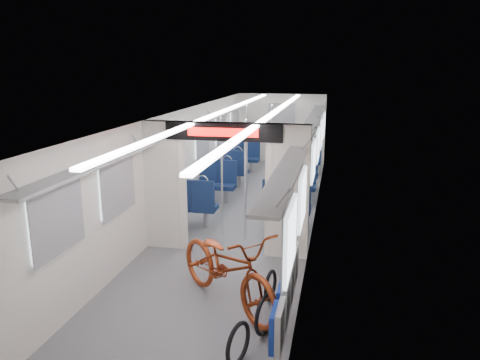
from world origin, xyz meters
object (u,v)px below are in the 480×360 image
at_px(seat_bay_far_left, 238,160).
at_px(stanchion_far_left, 247,151).
at_px(seat_bay_near_right, 292,190).
at_px(stanchion_near_left, 222,178).
at_px(bike_hoop_c, 270,287).
at_px(stanchion_near_right, 245,181).
at_px(bicycle, 227,267).
at_px(seat_bay_near_left, 206,189).
at_px(seat_bay_far_right, 303,162).
at_px(flip_bench, 286,291).
at_px(stanchion_far_right, 271,151).
at_px(bike_hoop_a, 238,346).
at_px(bike_hoop_b, 265,316).

height_order(seat_bay_far_left, stanchion_far_left, stanchion_far_left).
height_order(seat_bay_near_right, stanchion_near_left, stanchion_near_left).
relative_size(bike_hoop_c, stanchion_far_left, 0.20).
xyz_separation_m(seat_bay_far_left, stanchion_near_right, (1.17, -4.75, 0.59)).
xyz_separation_m(seat_bay_near_right, stanchion_far_left, (-1.27, 1.32, 0.58)).
bearing_deg(stanchion_near_left, seat_bay_near_right, 52.88).
bearing_deg(stanchion_near_right, bicycle, -84.24).
bearing_deg(seat_bay_near_left, seat_bay_far_right, 60.85).
bearing_deg(stanchion_far_left, seat_bay_near_right, -46.19).
height_order(seat_bay_near_left, seat_bay_far_right, seat_bay_far_right).
bearing_deg(flip_bench, stanchion_near_left, 116.51).
xyz_separation_m(seat_bay_far_left, stanchion_near_left, (0.69, -4.57, 0.59)).
xyz_separation_m(bicycle, stanchion_far_left, (-0.82, 5.55, 0.58)).
bearing_deg(seat_bay_near_left, seat_bay_near_right, 9.28).
distance_m(seat_bay_near_right, stanchion_far_right, 1.64).
height_order(bicycle, seat_bay_near_right, seat_bay_near_right).
relative_size(bike_hoop_a, seat_bay_near_right, 0.22).
xyz_separation_m(seat_bay_far_right, stanchion_near_left, (-1.18, -4.61, 0.59)).
distance_m(bike_hoop_c, stanchion_near_right, 2.55).
distance_m(seat_bay_far_left, seat_bay_far_right, 1.87).
xyz_separation_m(bike_hoop_b, seat_bay_far_right, (-0.17, 7.87, 0.32)).
relative_size(flip_bench, bike_hoop_b, 3.89).
xyz_separation_m(bike_hoop_c, seat_bay_near_left, (-1.98, 3.67, 0.35)).
xyz_separation_m(bicycle, flip_bench, (0.87, -0.55, 0.01)).
bearing_deg(bike_hoop_c, bicycle, -155.46).
relative_size(bicycle, seat_bay_far_left, 0.99).
relative_size(bike_hoop_a, stanchion_far_left, 0.22).
bearing_deg(seat_bay_near_right, seat_bay_near_left, -170.72).
height_order(seat_bay_far_right, stanchion_near_left, stanchion_near_left).
bearing_deg(bike_hoop_a, seat_bay_near_left, 109.60).
xyz_separation_m(bike_hoop_c, stanchion_far_right, (-0.79, 5.35, 0.95)).
bearing_deg(bike_hoop_b, bike_hoop_a, -107.09).
bearing_deg(bike_hoop_c, stanchion_near_left, 118.32).
distance_m(seat_bay_near_left, stanchion_far_right, 2.15).
relative_size(bike_hoop_c, seat_bay_far_right, 0.20).
bearing_deg(flip_bench, bicycle, 147.42).
bearing_deg(bike_hoop_b, seat_bay_near_right, 92.05).
relative_size(stanchion_near_left, stanchion_near_right, 1.00).
xyz_separation_m(seat_bay_near_left, seat_bay_far_left, (-0.00, 3.31, 0.01)).
xyz_separation_m(seat_bay_near_right, stanchion_far_right, (-0.67, 1.38, 0.58)).
bearing_deg(bike_hoop_b, bike_hoop_c, 94.06).
height_order(bike_hoop_c, seat_bay_far_right, seat_bay_far_right).
bearing_deg(seat_bay_near_left, stanchion_near_left, -61.47).
relative_size(flip_bench, bike_hoop_c, 4.62).
relative_size(seat_bay_near_left, stanchion_far_left, 0.94).
bearing_deg(stanchion_far_right, seat_bay_far_right, 67.99).
distance_m(bike_hoop_a, stanchion_far_left, 6.97).
relative_size(bike_hoop_b, stanchion_near_right, 0.23).
height_order(bike_hoop_c, stanchion_far_right, stanchion_far_right).
height_order(bike_hoop_b, seat_bay_near_right, seat_bay_near_right).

